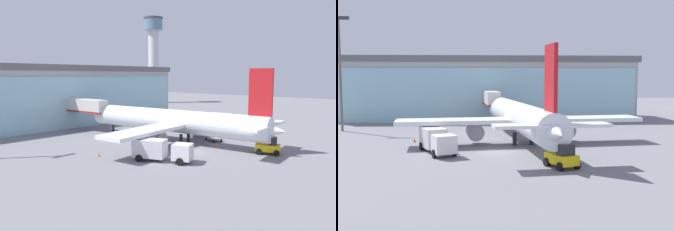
# 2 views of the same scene
# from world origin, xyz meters

# --- Properties ---
(ground) EXTENTS (240.00, 240.00, 0.00)m
(ground) POSITION_xyz_m (0.00, 0.00, 0.00)
(ground) COLOR slate
(terminal_building) EXTENTS (60.00, 18.38, 12.56)m
(terminal_building) POSITION_xyz_m (-0.00, 38.00, 6.29)
(terminal_building) COLOR #A9A9A9
(terminal_building) RESTS_ON ground
(jet_bridge) EXTENTS (2.95, 12.93, 6.02)m
(jet_bridge) POSITION_xyz_m (0.46, 26.97, 4.63)
(jet_bridge) COLOR beige
(jet_bridge) RESTS_ON ground
(control_tower) EXTENTS (7.20, 7.20, 31.90)m
(control_tower) POSITION_xyz_m (55.64, 59.34, 19.30)
(control_tower) COLOR silver
(control_tower) RESTS_ON ground
(airplane) EXTENTS (30.98, 35.35, 11.40)m
(airplane) POSITION_xyz_m (3.25, 5.93, 3.32)
(airplane) COLOR white
(airplane) RESTS_ON ground
(catering_truck) EXTENTS (4.72, 7.60, 2.65)m
(catering_truck) POSITION_xyz_m (-6.84, -0.07, 1.47)
(catering_truck) COLOR silver
(catering_truck) RESTS_ON ground
(baggage_cart) EXTENTS (2.63, 3.21, 1.50)m
(baggage_cart) POSITION_xyz_m (7.91, 1.66, 0.50)
(baggage_cart) COLOR #9E998C
(baggage_cart) RESTS_ON ground
(pushback_tug) EXTENTS (3.12, 3.64, 2.30)m
(pushback_tug) POSITION_xyz_m (5.38, -8.64, 0.97)
(pushback_tug) COLOR yellow
(pushback_tug) RESTS_ON ground
(safety_cone_nose) EXTENTS (0.36, 0.36, 0.55)m
(safety_cone_nose) POSITION_xyz_m (4.10, -1.42, 0.28)
(safety_cone_nose) COLOR orange
(safety_cone_nose) RESTS_ON ground
(safety_cone_wingtip) EXTENTS (0.36, 0.36, 0.55)m
(safety_cone_wingtip) POSITION_xyz_m (-10.34, 7.53, 0.28)
(safety_cone_wingtip) COLOR orange
(safety_cone_wingtip) RESTS_ON ground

